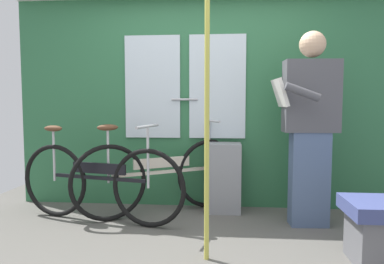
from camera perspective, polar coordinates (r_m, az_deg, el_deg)
ground_plane at (r=2.91m, az=0.47°, el=-18.51°), size 5.08×4.01×0.04m
train_door_wall at (r=3.88m, az=1.73°, el=5.62°), size 4.08×0.28×2.29m
bicycle_near_door at (r=3.52m, az=-14.74°, el=-7.71°), size 1.70×0.55×0.93m
bicycle_leaning_behind at (r=3.65m, az=-4.93°, el=-6.98°), size 1.60×0.96×0.95m
passenger_reading_newspaper at (r=3.40m, az=18.31°, el=1.19°), size 0.59×0.52×1.77m
trash_bin_by_wall at (r=3.74m, az=4.94°, el=-7.26°), size 0.37×0.28×0.72m
handrail_pole at (r=2.50m, az=2.41°, el=4.59°), size 0.04×0.04×2.25m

